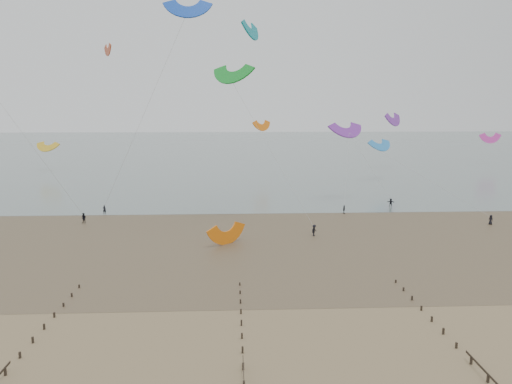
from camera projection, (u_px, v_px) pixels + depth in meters
ground at (197, 334)px, 44.67m from camera, size 500.00×500.00×0.00m
sea_and_shore at (186, 236)px, 78.34m from camera, size 500.00×665.00×0.03m
kitesurfer_lead at (104, 210)px, 94.01m from camera, size 0.62×0.41×1.68m
kitesurfers at (334, 214)px, 90.30m from camera, size 167.00×23.59×1.82m
grounded_kite at (227, 244)px, 73.62m from camera, size 7.45×7.28×3.23m
kites_airborne at (163, 101)px, 131.41m from camera, size 258.66×120.41×37.80m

